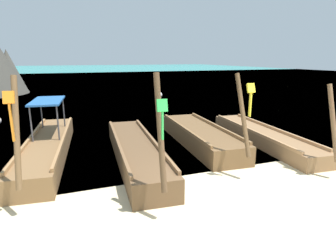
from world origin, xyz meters
name	(u,v)px	position (x,y,z in m)	size (l,w,h in m)	color
ground	(234,210)	(0.00, 0.00, 0.00)	(120.00, 120.00, 0.00)	beige
sea_water	(76,72)	(0.00, 62.06, 0.00)	(120.00, 120.00, 0.00)	teal
longtail_boat_orange_ribbon	(48,146)	(-3.82, 5.02, 0.35)	(1.78, 7.04, 2.84)	brown
longtail_boat_green_ribbon	(136,151)	(-1.23, 3.64, 0.32)	(1.65, 6.64, 2.90)	brown
longtail_boat_yellow_ribbon	(200,136)	(1.44, 4.50, 0.33)	(1.71, 5.98, 2.77)	brown
longtail_boat_red_ribbon	(263,136)	(3.76, 3.85, 0.26)	(1.62, 6.52, 2.50)	olive
mooring_buoy_near	(159,95)	(3.94, 16.70, 0.27)	(0.53, 0.53, 0.53)	white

